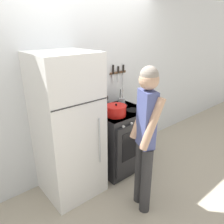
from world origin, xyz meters
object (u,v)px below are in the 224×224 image
object	(u,v)px
dutch_oven_pot	(116,111)
utensil_jar	(122,101)
person	(146,134)
stove_range	(120,139)
refrigerator	(68,128)
tea_kettle	(105,105)

from	to	relation	value
dutch_oven_pot	utensil_jar	size ratio (longest dim) A/B	1.16
person	stove_range	bearing A→B (deg)	-0.69
refrigerator	person	xyz separation A→B (m)	(0.49, -0.81, 0.07)
stove_range	dutch_oven_pot	distance (m)	0.56
dutch_oven_pot	person	size ratio (longest dim) A/B	0.19
refrigerator	tea_kettle	world-z (taller)	refrigerator
refrigerator	person	bearing A→B (deg)	-58.75
tea_kettle	stove_range	bearing A→B (deg)	-45.93
dutch_oven_pot	utensil_jar	xyz separation A→B (m)	(0.35, 0.27, -0.01)
dutch_oven_pot	tea_kettle	world-z (taller)	tea_kettle
refrigerator	tea_kettle	size ratio (longest dim) A/B	7.63
stove_range	utensil_jar	bearing A→B (deg)	41.83
person	tea_kettle	bearing A→B (deg)	11.59
refrigerator	tea_kettle	xyz separation A→B (m)	(0.67, 0.14, 0.10)
utensil_jar	refrigerator	bearing A→B (deg)	-172.03
stove_range	person	size ratio (longest dim) A/B	0.54
stove_range	utensil_jar	world-z (taller)	utensil_jar
refrigerator	utensil_jar	world-z (taller)	refrigerator
stove_range	person	distance (m)	0.99
tea_kettle	utensil_jar	world-z (taller)	utensil_jar
tea_kettle	utensil_jar	size ratio (longest dim) A/B	0.85
dutch_oven_pot	person	distance (m)	0.70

